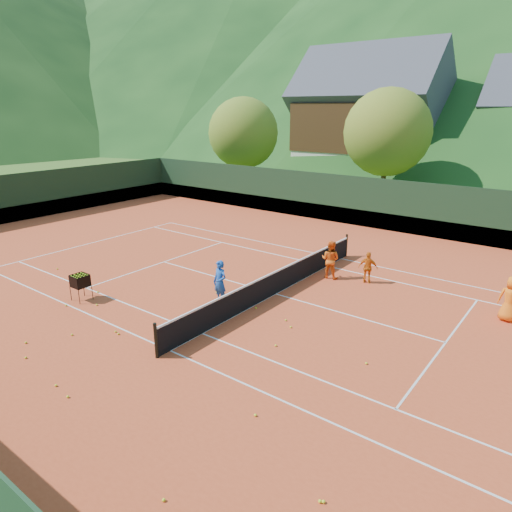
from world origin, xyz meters
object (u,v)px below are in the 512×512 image
Objects in this scene: coach at (220,282)px; tennis_net at (276,282)px; student_b at (368,268)px; ball_hopper at (80,281)px; student_c at (511,299)px; student_a at (330,259)px; chalet_left at (368,122)px.

coach is 2.27m from tennis_net.
coach is 6.26m from student_b.
student_c is at bearing 30.64° from ball_hopper.
ball_hopper is (-7.79, -8.17, 0.09)m from student_b.
coach reaches higher than tennis_net.
student_b is at bearing -169.99° from student_a.
ball_hopper is at bearing -140.60° from coach.
student_b is 5.30m from student_c.
coach is 1.63× the size of ball_hopper.
student_c is at bearing 174.71° from student_a.
student_b is 29.84m from chalet_left.
student_a is 1.58m from student_b.
chalet_left is (-12.32, 26.72, 4.97)m from student_b.
chalet_left is (-4.53, 34.88, 4.88)m from ball_hopper.
student_a is 9.97m from ball_hopper.
coach is 0.14× the size of tennis_net.
chalet_left reaches higher than student_b.
tennis_net is 32.04m from chalet_left.
coach is at bearing 26.64° from student_c.
coach is at bearing -120.68° from tennis_net.
tennis_net is 0.87× the size of chalet_left.
ball_hopper is at bearing -82.60° from chalet_left.
student_c reaches higher than student_b.
student_b is at bearing 46.35° from ball_hopper.
coach is 5.24m from ball_hopper.
ball_hopper is (-6.27, -7.76, -0.07)m from student_a.
ball_hopper is at bearing 28.58° from student_c.
student_b is 11.29m from ball_hopper.
student_c reaches higher than ball_hopper.
tennis_net is (-0.80, -2.87, -0.31)m from student_a.
student_c reaches higher than tennis_net.
ball_hopper is at bearing 45.84° from student_a.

